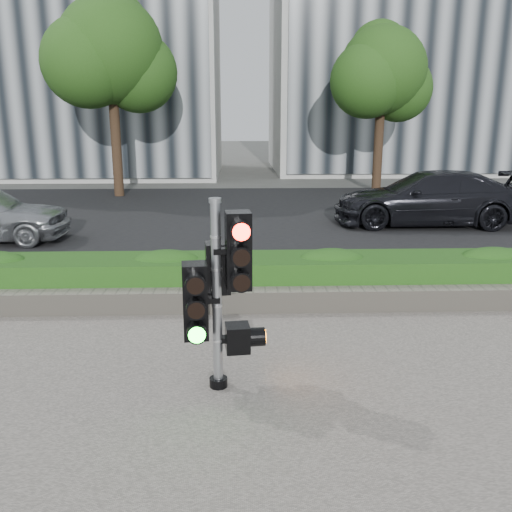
# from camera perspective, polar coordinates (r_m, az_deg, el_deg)

# --- Properties ---
(ground) EXTENTS (120.00, 120.00, 0.00)m
(ground) POSITION_cam_1_polar(r_m,az_deg,el_deg) (6.67, -1.49, -11.71)
(ground) COLOR #51514C
(ground) RESTS_ON ground
(road) EXTENTS (60.00, 13.00, 0.02)m
(road) POSITION_cam_1_polar(r_m,az_deg,el_deg) (16.25, -1.79, 4.14)
(road) COLOR black
(road) RESTS_ON ground
(curb) EXTENTS (60.00, 0.25, 0.12)m
(curb) POSITION_cam_1_polar(r_m,az_deg,el_deg) (9.58, -1.65, -3.01)
(curb) COLOR gray
(curb) RESTS_ON ground
(stone_wall) EXTENTS (12.00, 0.32, 0.34)m
(stone_wall) POSITION_cam_1_polar(r_m,az_deg,el_deg) (8.35, -1.61, -4.68)
(stone_wall) COLOR gray
(stone_wall) RESTS_ON sidewalk
(hedge) EXTENTS (12.00, 1.00, 0.68)m
(hedge) POSITION_cam_1_polar(r_m,az_deg,el_deg) (8.91, -1.64, -2.27)
(hedge) COLOR #39892A
(hedge) RESTS_ON sidewalk
(building_left) EXTENTS (16.00, 9.00, 15.00)m
(building_left) POSITION_cam_1_polar(r_m,az_deg,el_deg) (30.67, -20.48, 22.25)
(building_left) COLOR #B7B7B2
(building_left) RESTS_ON ground
(building_right) EXTENTS (18.00, 10.00, 12.00)m
(building_right) POSITION_cam_1_polar(r_m,az_deg,el_deg) (33.02, 18.67, 19.16)
(building_right) COLOR #B7B7B2
(building_right) RESTS_ON ground
(tree_left) EXTENTS (4.61, 4.03, 7.34)m
(tree_left) POSITION_cam_1_polar(r_m,az_deg,el_deg) (21.13, -15.08, 19.80)
(tree_left) COLOR black
(tree_left) RESTS_ON ground
(tree_right) EXTENTS (4.10, 3.58, 6.53)m
(tree_right) POSITION_cam_1_polar(r_m,az_deg,el_deg) (22.28, 13.08, 18.16)
(tree_right) COLOR black
(tree_right) RESTS_ON ground
(traffic_signal) EXTENTS (0.75, 0.57, 2.11)m
(traffic_signal) POSITION_cam_1_polar(r_m,az_deg,el_deg) (5.79, -3.90, -3.11)
(traffic_signal) COLOR black
(traffic_signal) RESTS_ON sidewalk
(car_dark) EXTENTS (5.19, 2.36, 1.47)m
(car_dark) POSITION_cam_1_polar(r_m,az_deg,el_deg) (15.64, 17.63, 5.83)
(car_dark) COLOR black
(car_dark) RESTS_ON road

